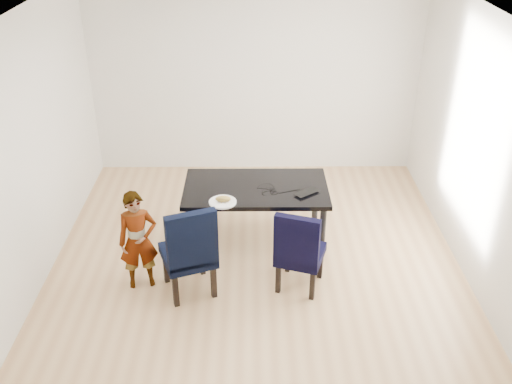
{
  "coord_description": "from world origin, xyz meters",
  "views": [
    {
      "loc": [
        -0.04,
        -5.06,
        3.78
      ],
      "look_at": [
        0.0,
        0.2,
        0.85
      ],
      "focal_mm": 40.0,
      "sensor_mm": 36.0,
      "label": 1
    }
  ],
  "objects_px": {
    "laptop": "(304,191)",
    "chair_left": "(188,248)",
    "plate": "(223,202)",
    "dining_table": "(256,216)",
    "child": "(138,241)",
    "chair_right": "(301,247)"
  },
  "relations": [
    {
      "from": "chair_right",
      "to": "child",
      "type": "relative_size",
      "value": 0.86
    },
    {
      "from": "dining_table",
      "to": "chair_right",
      "type": "distance_m",
      "value": 0.91
    },
    {
      "from": "chair_right",
      "to": "plate",
      "type": "relative_size",
      "value": 3.21
    },
    {
      "from": "plate",
      "to": "dining_table",
      "type": "bearing_deg",
      "value": 44.78
    },
    {
      "from": "child",
      "to": "laptop",
      "type": "relative_size",
      "value": 3.72
    },
    {
      "from": "laptop",
      "to": "plate",
      "type": "bearing_deg",
      "value": -22.91
    },
    {
      "from": "child",
      "to": "chair_right",
      "type": "bearing_deg",
      "value": -15.8
    },
    {
      "from": "chair_left",
      "to": "laptop",
      "type": "distance_m",
      "value": 1.44
    },
    {
      "from": "chair_left",
      "to": "laptop",
      "type": "bearing_deg",
      "value": 9.71
    },
    {
      "from": "dining_table",
      "to": "plate",
      "type": "xyz_separation_m",
      "value": [
        -0.35,
        -0.35,
        0.38
      ]
    },
    {
      "from": "laptop",
      "to": "chair_left",
      "type": "bearing_deg",
      "value": -6.64
    },
    {
      "from": "child",
      "to": "laptop",
      "type": "bearing_deg",
      "value": 5.06
    },
    {
      "from": "chair_right",
      "to": "dining_table",
      "type": "bearing_deg",
      "value": 138.59
    },
    {
      "from": "chair_left",
      "to": "plate",
      "type": "distance_m",
      "value": 0.64
    },
    {
      "from": "dining_table",
      "to": "child",
      "type": "relative_size",
      "value": 1.47
    },
    {
      "from": "plate",
      "to": "laptop",
      "type": "relative_size",
      "value": 1.0
    },
    {
      "from": "plate",
      "to": "chair_right",
      "type": "bearing_deg",
      "value": -28.12
    },
    {
      "from": "laptop",
      "to": "dining_table",
      "type": "bearing_deg",
      "value": -50.52
    },
    {
      "from": "plate",
      "to": "laptop",
      "type": "height_order",
      "value": "laptop"
    },
    {
      "from": "chair_right",
      "to": "chair_left",
      "type": "bearing_deg",
      "value": -158.26
    },
    {
      "from": "chair_left",
      "to": "plate",
      "type": "bearing_deg",
      "value": 34.96
    },
    {
      "from": "chair_left",
      "to": "child",
      "type": "relative_size",
      "value": 0.95
    }
  ]
}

